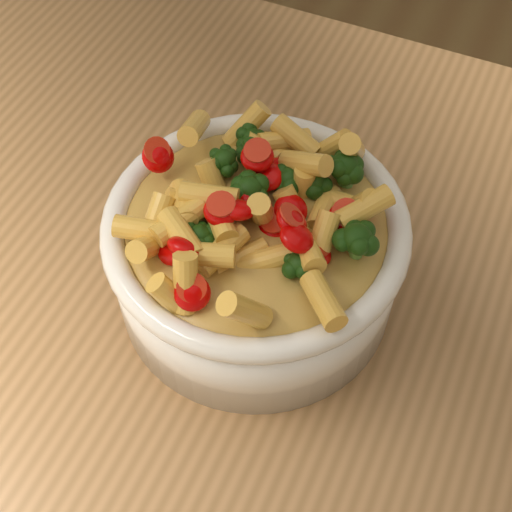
% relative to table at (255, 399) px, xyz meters
% --- Properties ---
extents(table, '(1.20, 0.80, 0.90)m').
position_rel_table_xyz_m(table, '(0.00, 0.00, 0.00)').
color(table, '#A27345').
rests_on(table, ground).
extents(serving_bowl, '(0.22, 0.22, 0.09)m').
position_rel_table_xyz_m(serving_bowl, '(-0.02, 0.04, 0.15)').
color(serving_bowl, white).
rests_on(serving_bowl, table).
extents(pasta_salad, '(0.17, 0.17, 0.04)m').
position_rel_table_xyz_m(pasta_salad, '(-0.02, 0.04, 0.21)').
color(pasta_salad, '#F0B24B').
rests_on(pasta_salad, serving_bowl).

